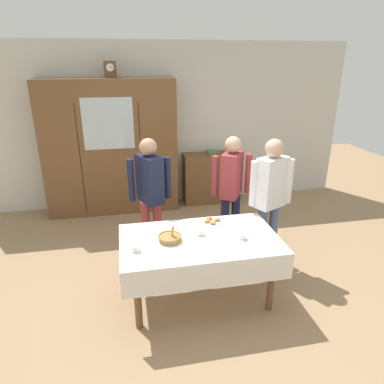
% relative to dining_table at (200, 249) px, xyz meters
% --- Properties ---
extents(ground_plane, '(12.00, 12.00, 0.00)m').
position_rel_dining_table_xyz_m(ground_plane, '(0.00, 0.23, -0.62)').
color(ground_plane, '#997A56').
rests_on(ground_plane, ground).
extents(back_wall, '(6.40, 0.10, 2.70)m').
position_rel_dining_table_xyz_m(back_wall, '(0.00, 2.88, 0.73)').
color(back_wall, silver).
rests_on(back_wall, ground).
extents(dining_table, '(1.61, 0.94, 0.72)m').
position_rel_dining_table_xyz_m(dining_table, '(0.00, 0.00, 0.00)').
color(dining_table, brown).
rests_on(dining_table, ground).
extents(wall_cabinet, '(2.09, 0.46, 2.15)m').
position_rel_dining_table_xyz_m(wall_cabinet, '(-0.90, 2.59, 0.46)').
color(wall_cabinet, brown).
rests_on(wall_cabinet, ground).
extents(mantel_clock, '(0.18, 0.11, 0.24)m').
position_rel_dining_table_xyz_m(mantel_clock, '(-0.81, 2.59, 1.65)').
color(mantel_clock, brown).
rests_on(mantel_clock, wall_cabinet).
extents(bookshelf_low, '(0.97, 0.35, 0.89)m').
position_rel_dining_table_xyz_m(bookshelf_low, '(0.78, 2.64, -0.18)').
color(bookshelf_low, brown).
rests_on(bookshelf_low, ground).
extents(book_stack, '(0.17, 0.22, 0.05)m').
position_rel_dining_table_xyz_m(book_stack, '(0.78, 2.64, 0.29)').
color(book_stack, '#B29333').
rests_on(book_stack, bookshelf_low).
extents(tea_cup_far_right, '(0.13, 0.13, 0.06)m').
position_rel_dining_table_xyz_m(tea_cup_far_right, '(0.41, -0.07, 0.13)').
color(tea_cup_far_right, silver).
rests_on(tea_cup_far_right, dining_table).
extents(tea_cup_near_left, '(0.13, 0.13, 0.06)m').
position_rel_dining_table_xyz_m(tea_cup_near_left, '(0.01, 0.09, 0.13)').
color(tea_cup_near_left, white).
rests_on(tea_cup_near_left, dining_table).
extents(tea_cup_near_right, '(0.13, 0.13, 0.06)m').
position_rel_dining_table_xyz_m(tea_cup_near_right, '(-0.65, -0.10, 0.13)').
color(tea_cup_near_right, silver).
rests_on(tea_cup_near_right, dining_table).
extents(bread_basket, '(0.24, 0.24, 0.16)m').
position_rel_dining_table_xyz_m(bread_basket, '(-0.30, 0.04, 0.14)').
color(bread_basket, '#9E7542').
rests_on(bread_basket, dining_table).
extents(pastry_plate, '(0.28, 0.28, 0.05)m').
position_rel_dining_table_xyz_m(pastry_plate, '(0.21, 0.35, 0.12)').
color(pastry_plate, white).
rests_on(pastry_plate, dining_table).
extents(spoon_mid_left, '(0.12, 0.02, 0.01)m').
position_rel_dining_table_xyz_m(spoon_mid_left, '(-0.10, 0.21, 0.11)').
color(spoon_mid_left, silver).
rests_on(spoon_mid_left, dining_table).
extents(spoon_near_left, '(0.12, 0.02, 0.01)m').
position_rel_dining_table_xyz_m(spoon_near_left, '(-0.35, 0.27, 0.11)').
color(spoon_near_left, silver).
rests_on(spoon_near_left, dining_table).
extents(spoon_near_right, '(0.12, 0.02, 0.01)m').
position_rel_dining_table_xyz_m(spoon_near_right, '(0.13, -0.25, 0.11)').
color(spoon_near_right, silver).
rests_on(spoon_near_right, dining_table).
extents(person_behind_table_left, '(0.52, 0.41, 1.56)m').
position_rel_dining_table_xyz_m(person_behind_table_left, '(-0.41, 0.98, 0.33)').
color(person_behind_table_left, '#933338').
rests_on(person_behind_table_left, ground).
extents(person_beside_shelf, '(0.52, 0.41, 1.54)m').
position_rel_dining_table_xyz_m(person_beside_shelf, '(0.63, 0.99, 0.31)').
color(person_beside_shelf, '#191E38').
rests_on(person_beside_shelf, ground).
extents(person_near_right_end, '(0.52, 0.34, 1.60)m').
position_rel_dining_table_xyz_m(person_near_right_end, '(0.95, 0.52, 0.35)').
color(person_near_right_end, slate).
rests_on(person_near_right_end, ground).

